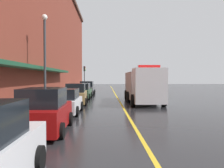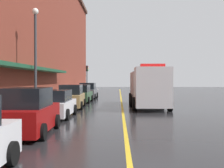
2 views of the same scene
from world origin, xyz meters
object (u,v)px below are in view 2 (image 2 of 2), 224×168
at_px(parking_meter_1, 72,90).
at_px(parking_meter_0, 67,91).
at_px(street_lamp_left, 35,48).
at_px(parked_car_2, 55,104).
at_px(box_truck, 148,87).
at_px(parked_car_3, 72,97).
at_px(parking_meter_3, 24,102).
at_px(traffic_light_near, 87,74).
at_px(parked_car_4, 80,94).
at_px(parked_car_5, 88,91).
at_px(parked_car_1, 28,113).

bearing_deg(parking_meter_1, parking_meter_0, -90.00).
bearing_deg(parking_meter_1, street_lamp_left, -92.99).
bearing_deg(parked_car_2, box_truck, -43.61).
xyz_separation_m(parked_car_3, parking_meter_3, (-1.38, -6.98, 0.20)).
bearing_deg(box_truck, traffic_light_near, -161.07).
distance_m(parked_car_4, traffic_light_near, 17.03).
distance_m(parked_car_5, traffic_light_near, 11.35).
distance_m(parked_car_3, parked_car_4, 5.49).
height_order(parked_car_1, parked_car_3, parked_car_1).
bearing_deg(parking_meter_1, parked_car_1, -85.96).
relative_size(parked_car_3, parking_meter_3, 3.38).
bearing_deg(parked_car_2, parked_car_3, -0.57).
relative_size(parked_car_2, parked_car_4, 0.95).
bearing_deg(street_lamp_left, parked_car_4, 77.12).
bearing_deg(traffic_light_near, parked_car_5, -82.92).
xyz_separation_m(box_truck, street_lamp_left, (-8.03, -3.90, 2.81)).
relative_size(box_truck, parking_meter_3, 6.43).
height_order(parked_car_3, parked_car_5, parked_car_5).
height_order(parking_meter_0, street_lamp_left, street_lamp_left).
xyz_separation_m(parking_meter_1, traffic_light_near, (0.06, 13.66, 2.10)).
xyz_separation_m(parked_car_2, parked_car_4, (-0.01, 10.83, 0.04)).
height_order(parked_car_3, street_lamp_left, street_lamp_left).
xyz_separation_m(box_truck, parking_meter_3, (-7.43, -8.04, -0.53)).
height_order(parking_meter_0, parking_meter_1, same).
relative_size(parked_car_1, traffic_light_near, 0.97).
bearing_deg(parked_car_2, parking_meter_1, 5.46).
height_order(parking_meter_0, traffic_light_near, traffic_light_near).
distance_m(parked_car_3, box_truck, 6.19).
bearing_deg(parking_meter_0, box_truck, -31.96).
height_order(parked_car_3, parked_car_4, parked_car_3).
relative_size(parked_car_5, street_lamp_left, 0.64).
xyz_separation_m(parked_car_1, parking_meter_3, (-1.35, 3.43, 0.18)).
distance_m(parked_car_2, parked_car_4, 10.83).
relative_size(parked_car_3, street_lamp_left, 0.65).
relative_size(parked_car_2, parked_car_5, 0.96).
height_order(parked_car_2, box_truck, box_truck).
relative_size(parked_car_3, box_truck, 0.53).
bearing_deg(parking_meter_1, parked_car_2, -84.63).
xyz_separation_m(parked_car_1, parked_car_4, (-0.04, 15.90, -0.07)).
xyz_separation_m(box_truck, parking_meter_1, (-7.43, 7.59, -0.53)).
bearing_deg(traffic_light_near, parked_car_3, -86.62).
bearing_deg(parking_meter_0, parked_car_1, -85.22).
bearing_deg(parked_car_1, parking_meter_1, 2.79).
bearing_deg(parked_car_5, box_truck, -148.77).
distance_m(parked_car_1, street_lamp_left, 8.57).
distance_m(parked_car_4, parking_meter_0, 1.35).
bearing_deg(parking_meter_0, parked_car_5, 75.63).
bearing_deg(parking_meter_3, parked_car_5, 85.52).
xyz_separation_m(parked_car_4, parked_car_5, (0.13, 5.79, 0.06)).
bearing_deg(street_lamp_left, parked_car_3, 55.20).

